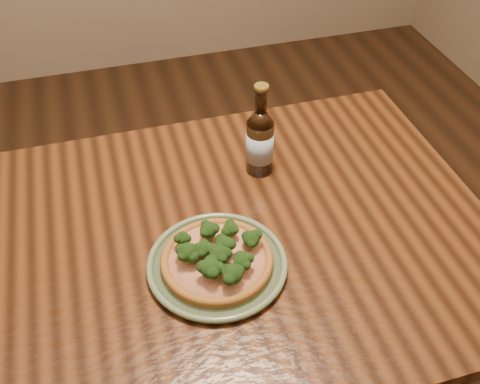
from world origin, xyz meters
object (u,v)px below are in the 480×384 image
object	(u,v)px
plate	(217,264)
beer_bottle	(260,141)
pizza	(217,258)
table	(147,280)

from	to	relation	value
plate	beer_bottle	bearing A→B (deg)	57.09
plate	beer_bottle	world-z (taller)	beer_bottle
plate	beer_bottle	size ratio (longest dim) A/B	1.20
plate	pizza	bearing A→B (deg)	-81.53
plate	pizza	xyz separation A→B (m)	(0.00, -0.00, 0.02)
table	pizza	world-z (taller)	pizza
table	plate	distance (m)	0.20
table	beer_bottle	distance (m)	0.42
pizza	table	bearing A→B (deg)	149.41
table	plate	xyz separation A→B (m)	(0.15, -0.09, 0.10)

